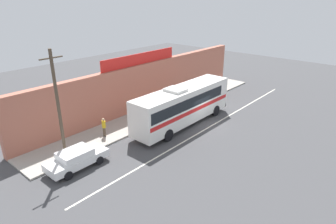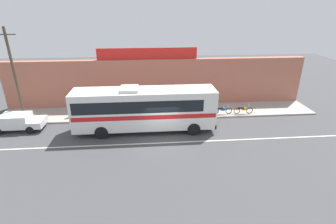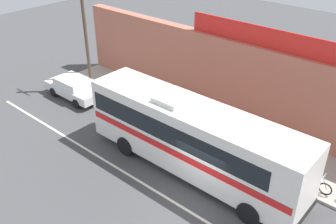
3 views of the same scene
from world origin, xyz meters
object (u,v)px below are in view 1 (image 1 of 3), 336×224
object	(u,v)px
pedestrian_near_shop	(104,126)
parked_car	(77,158)
intercity_bus	(182,104)
motorcycle_blue	(204,94)
motorcycle_red	(194,99)
utility_pole	(58,106)
motorcycle_black	(214,90)

from	to	relation	value
pedestrian_near_shop	parked_car	bearing A→B (deg)	-151.32
intercity_bus	motorcycle_blue	bearing A→B (deg)	19.00
motorcycle_blue	motorcycle_red	bearing A→B (deg)	-177.62
intercity_bus	utility_pole	size ratio (longest dim) A/B	1.42
motorcycle_black	motorcycle_red	world-z (taller)	same
intercity_bus	utility_pole	bearing A→B (deg)	166.92
motorcycle_red	motorcycle_blue	bearing A→B (deg)	2.38
motorcycle_blue	pedestrian_near_shop	distance (m)	13.83
motorcycle_black	pedestrian_near_shop	xyz separation A→B (m)	(-15.82, 0.85, 0.56)
motorcycle_black	motorcycle_red	distance (m)	4.24
parked_car	motorcycle_red	size ratio (longest dim) A/B	2.34
utility_pole	motorcycle_red	distance (m)	16.15
parked_car	pedestrian_near_shop	distance (m)	4.70
utility_pole	motorcycle_blue	world-z (taller)	utility_pole
intercity_bus	motorcycle_black	bearing A→B (deg)	14.58
utility_pole	motorcycle_black	distance (m)	20.30
motorcycle_black	pedestrian_near_shop	distance (m)	15.85
parked_car	motorcycle_blue	bearing A→B (deg)	4.74
utility_pole	motorcycle_blue	xyz separation A→B (m)	(17.93, 0.05, -3.74)
parked_car	utility_pole	world-z (taller)	utility_pole
parked_car	motorcycle_black	world-z (taller)	parked_car
parked_car	utility_pole	size ratio (longest dim) A/B	0.54
motorcycle_red	motorcycle_black	bearing A→B (deg)	0.02
intercity_bus	motorcycle_red	world-z (taller)	intercity_bus
pedestrian_near_shop	motorcycle_red	bearing A→B (deg)	-4.23
intercity_bus	motorcycle_blue	size ratio (longest dim) A/B	6.00
motorcycle_black	motorcycle_red	bearing A→B (deg)	-179.98
motorcycle_black	pedestrian_near_shop	bearing A→B (deg)	176.91
intercity_bus	parked_car	size ratio (longest dim) A/B	2.64
intercity_bus	utility_pole	world-z (taller)	utility_pole
pedestrian_near_shop	utility_pole	bearing A→B (deg)	-168.84
utility_pole	pedestrian_near_shop	distance (m)	5.28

